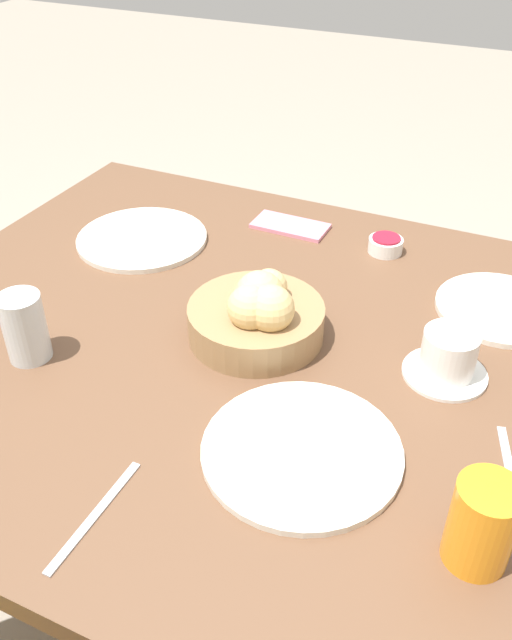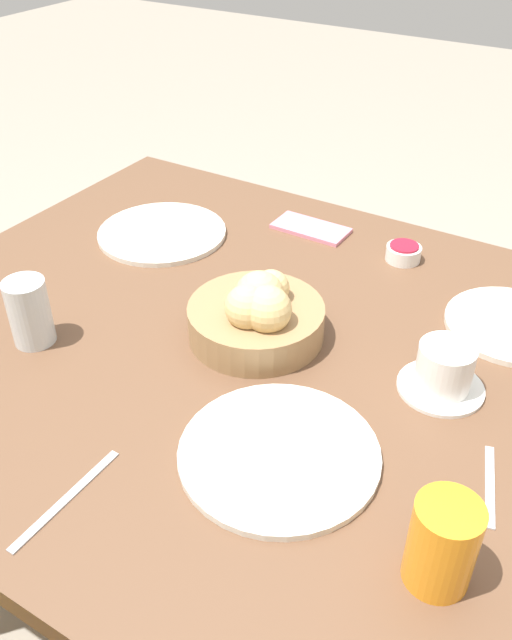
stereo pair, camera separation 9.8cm
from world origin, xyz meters
TOP-DOWN VIEW (x-y plane):
  - ground_plane at (0.00, 0.00)m, footprint 10.00×10.00m
  - dining_table at (0.00, 0.00)m, footprint 1.23×1.01m
  - bread_basket at (0.00, -0.01)m, footprint 0.21×0.21m
  - plate_near_left at (-0.33, -0.25)m, footprint 0.21×0.21m
  - plate_near_right at (0.34, -0.20)m, footprint 0.25×0.25m
  - plate_far_center at (-0.15, 0.19)m, footprint 0.26×0.26m
  - juice_glass at (-0.38, 0.25)m, footprint 0.07×0.07m
  - water_tumbler at (0.29, 0.17)m, footprint 0.06×0.06m
  - coffee_cup at (-0.29, -0.05)m, footprint 0.12×0.12m
  - jam_bowl_berry at (-0.11, -0.36)m, footprint 0.06×0.06m
  - fork_silver at (0.03, 0.38)m, footprint 0.01×0.17m
  - spoon_coffee at (-0.40, 0.10)m, footprint 0.05×0.13m
  - cell_phone at (0.10, -0.37)m, footprint 0.15×0.08m

SIDE VIEW (x-z plane):
  - ground_plane at x=0.00m, z-range 0.00..0.00m
  - dining_table at x=0.00m, z-range 0.27..0.98m
  - fork_silver at x=0.03m, z-range 0.71..0.71m
  - spoon_coffee at x=-0.40m, z-range 0.71..0.71m
  - cell_phone at x=0.10m, z-range 0.71..0.72m
  - plate_near_left at x=-0.33m, z-range 0.71..0.72m
  - plate_near_right at x=0.34m, z-range 0.71..0.72m
  - plate_far_center at x=-0.15m, z-range 0.71..0.72m
  - jam_bowl_berry at x=-0.11m, z-range 0.71..0.74m
  - coffee_cup at x=-0.29m, z-range 0.71..0.78m
  - bread_basket at x=0.00m, z-range 0.70..0.81m
  - water_tumbler at x=0.29m, z-range 0.71..0.82m
  - juice_glass at x=-0.38m, z-range 0.71..0.82m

